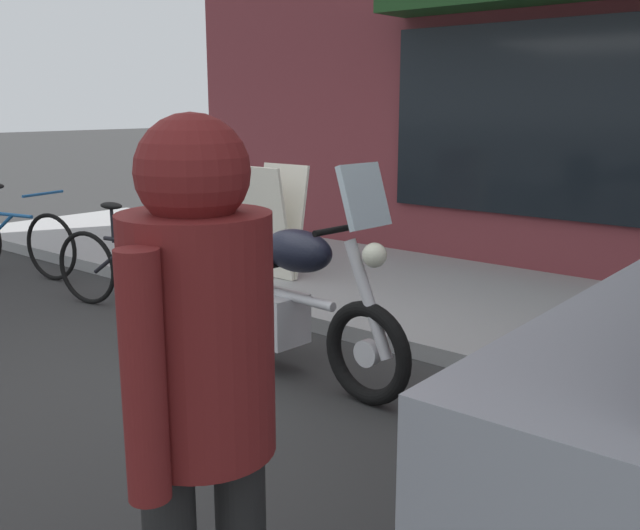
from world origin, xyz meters
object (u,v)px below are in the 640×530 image
object	(u,v)px
parked_bicycle	(131,270)
sandwich_board_sign	(272,222)
touring_motorcycle	(258,279)
pedestrian_walking	(199,365)
second_bicycle_by_cafe	(13,239)

from	to	relation	value
parked_bicycle	sandwich_board_sign	xyz separation A→B (m)	(0.39, 1.29, 0.28)
parked_bicycle	sandwich_board_sign	world-z (taller)	sandwich_board_sign
touring_motorcycle	parked_bicycle	world-z (taller)	touring_motorcycle
touring_motorcycle	sandwich_board_sign	bearing A→B (deg)	131.26
pedestrian_walking	second_bicycle_by_cafe	size ratio (longest dim) A/B	0.99
touring_motorcycle	second_bicycle_by_cafe	size ratio (longest dim) A/B	1.26
parked_bicycle	pedestrian_walking	size ratio (longest dim) A/B	0.96
pedestrian_walking	parked_bicycle	bearing A→B (deg)	147.47
touring_motorcycle	pedestrian_walking	distance (m)	2.80
sandwich_board_sign	second_bicycle_by_cafe	bearing A→B (deg)	-152.48
sandwich_board_sign	pedestrian_walking	bearing A→B (deg)	-48.23
touring_motorcycle	pedestrian_walking	bearing A→B (deg)	-47.85
pedestrian_walking	sandwich_board_sign	bearing A→B (deg)	131.77
parked_bicycle	sandwich_board_sign	bearing A→B (deg)	73.25
second_bicycle_by_cafe	sandwich_board_sign	bearing A→B (deg)	27.52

